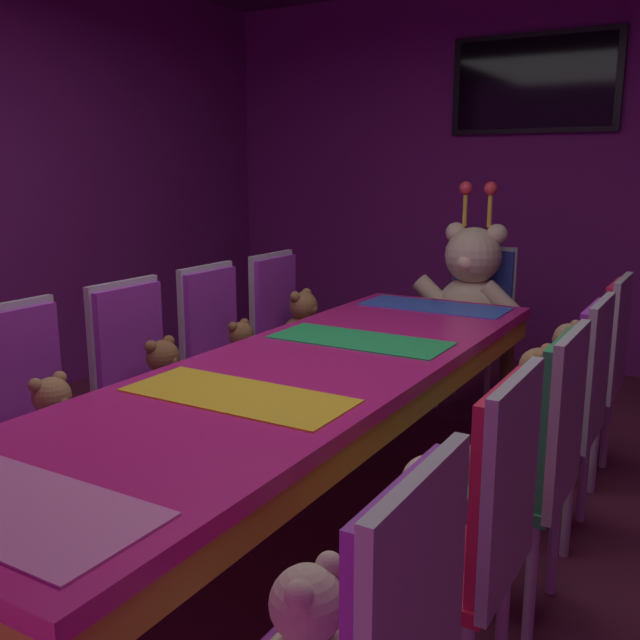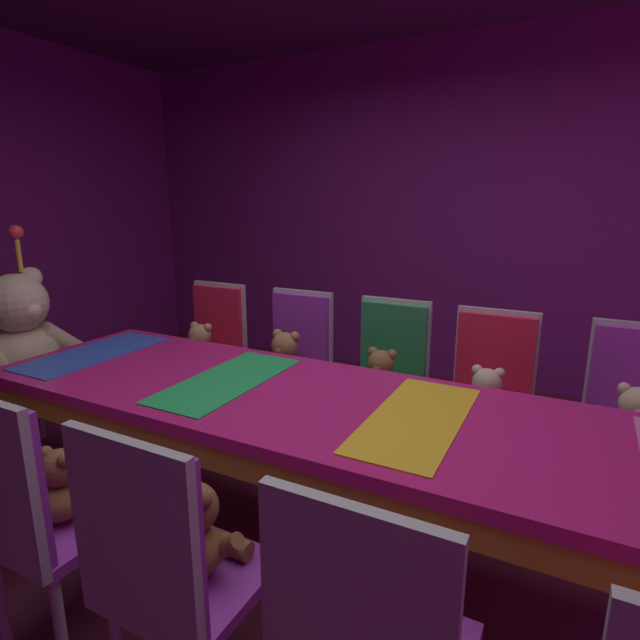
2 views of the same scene
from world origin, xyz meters
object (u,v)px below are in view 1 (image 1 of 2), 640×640
at_px(chair_right_1, 478,518).
at_px(throne_chair, 479,309).
at_px(chair_left_1, 28,407).
at_px(teddy_right_1, 425,511).
at_px(teddy_left_1, 54,418).
at_px(chair_left_4, 283,320).
at_px(teddy_left_2, 165,376).
at_px(chair_right_2, 539,447).
at_px(chair_left_3, 220,342).
at_px(king_teddy_bear, 471,288).
at_px(chair_right_4, 599,358).
at_px(chair_left_2, 140,369).
at_px(banquet_table, 307,386).
at_px(chair_right_3, 574,396).
at_px(teddy_left_3, 242,350).
at_px(teddy_right_3, 536,390).
at_px(teddy_left_4, 304,323).
at_px(teddy_right_2, 495,442).
at_px(teddy_right_4, 567,356).
at_px(wall_tv, 534,83).

distance_m(chair_right_1, throne_chair, 2.79).
xyz_separation_m(chair_left_1, teddy_right_1, (1.57, 0.02, -0.02)).
bearing_deg(teddy_left_1, chair_left_4, 95.18).
height_order(chair_left_4, throne_chair, same).
distance_m(teddy_left_2, chair_right_2, 1.60).
height_order(chair_left_3, king_teddy_bear, king_teddy_bear).
xyz_separation_m(chair_left_3, teddy_right_1, (1.59, -1.15, -0.02)).
bearing_deg(chair_left_3, chair_right_4, 20.22).
bearing_deg(chair_right_2, chair_left_2, -0.63).
xyz_separation_m(banquet_table, chair_right_3, (0.87, 0.58, -0.06)).
relative_size(teddy_left_3, teddy_right_3, 0.82).
bearing_deg(throne_chair, king_teddy_bear, -0.00).
height_order(teddy_left_4, king_teddy_bear, king_teddy_bear).
distance_m(chair_left_3, teddy_right_2, 1.72).
bearing_deg(teddy_left_2, banquet_table, -0.17).
distance_m(throne_chair, king_teddy_bear, 0.23).
bearing_deg(teddy_right_4, chair_left_4, 1.67).
relative_size(teddy_right_3, wall_tv, 0.29).
xyz_separation_m(teddy_left_2, teddy_left_4, (-0.00, 1.17, 0.02)).
height_order(banquet_table, teddy_right_3, teddy_right_3).
height_order(teddy_left_1, king_teddy_bear, king_teddy_bear).
bearing_deg(wall_tv, chair_left_4, -114.30).
bearing_deg(king_teddy_bear, wall_tv, 180.00).
bearing_deg(teddy_right_4, teddy_right_1, 90.05).
relative_size(banquet_table, teddy_left_2, 9.94).
relative_size(chair_right_3, throne_chair, 1.00).
height_order(teddy_left_2, teddy_right_4, teddy_right_4).
bearing_deg(king_teddy_bear, chair_right_1, 19.07).
bearing_deg(chair_right_1, chair_left_4, -45.08).
relative_size(chair_left_4, chair_right_2, 1.00).
bearing_deg(teddy_right_2, king_teddy_bear, -69.14).
bearing_deg(king_teddy_bear, teddy_left_4, -44.46).
bearing_deg(teddy_left_4, teddy_left_2, -89.77).
relative_size(chair_left_1, teddy_left_1, 3.30).
height_order(chair_left_3, chair_right_4, same).
distance_m(teddy_left_2, teddy_right_1, 1.55).
height_order(teddy_left_1, chair_left_2, chair_left_2).
relative_size(teddy_right_2, king_teddy_bear, 0.33).
bearing_deg(banquet_table, teddy_left_4, 121.99).
bearing_deg(chair_right_2, wall_tv, -74.29).
height_order(teddy_left_3, teddy_right_4, teddy_right_4).
height_order(chair_left_1, chair_left_3, same).
distance_m(teddy_right_1, teddy_right_3, 1.15).
bearing_deg(throne_chair, teddy_left_2, -19.20).
bearing_deg(chair_left_2, chair_right_4, 35.07).
bearing_deg(teddy_right_4, chair_left_2, 37.46).
height_order(teddy_right_1, throne_chair, throne_chair).
bearing_deg(teddy_left_3, chair_left_4, 103.56).
xyz_separation_m(chair_left_2, teddy_left_3, (0.14, 0.57, -0.03)).
bearing_deg(chair_left_4, teddy_left_2, -82.59).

